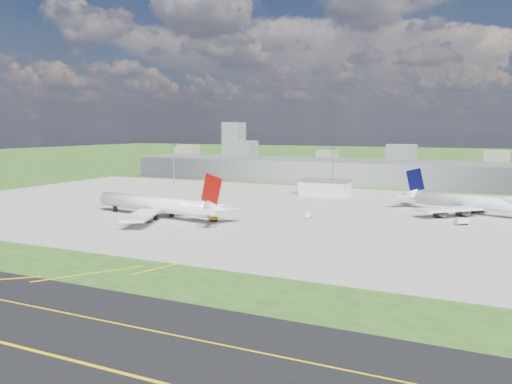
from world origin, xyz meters
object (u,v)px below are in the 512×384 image
at_px(tug_yellow, 213,219).
at_px(van_white_near, 308,215).
at_px(van_white_far, 462,222).
at_px(airliner_blue_quad, 483,204).
at_px(airliner_red_twin, 158,205).

height_order(tug_yellow, van_white_near, van_white_near).
distance_m(van_white_near, van_white_far, 59.16).
bearing_deg(airliner_blue_quad, van_white_near, -131.36).
relative_size(airliner_red_twin, van_white_near, 13.72).
xyz_separation_m(van_white_near, van_white_far, (58.21, 10.57, -0.02)).
xyz_separation_m(airliner_blue_quad, van_white_near, (-65.35, -36.68, -3.93)).
bearing_deg(airliner_red_twin, van_white_near, -147.15).
bearing_deg(van_white_near, airliner_red_twin, 101.72).
bearing_deg(van_white_near, airliner_blue_quad, -72.77).
xyz_separation_m(tug_yellow, van_white_near, (31.97, 22.64, 0.33)).
bearing_deg(airliner_red_twin, airliner_blue_quad, -144.13).
bearing_deg(airliner_red_twin, tug_yellow, -165.43).
height_order(airliner_red_twin, van_white_far, airliner_red_twin).
bearing_deg(van_white_near, van_white_far, -91.78).
distance_m(airliner_blue_quad, tug_yellow, 114.05).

